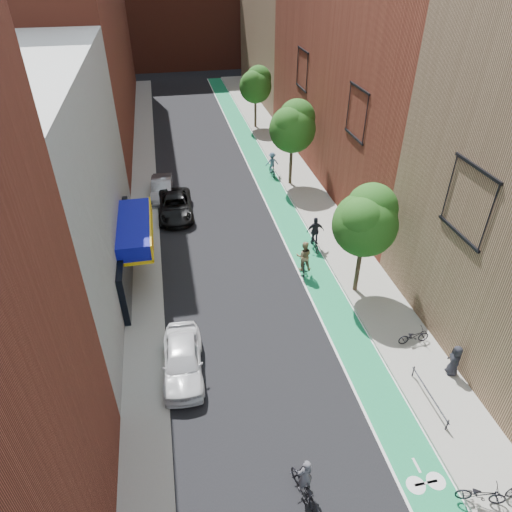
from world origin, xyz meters
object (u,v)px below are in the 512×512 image
pedestrian (455,360)px  parked_car_white (183,360)px  parked_car_black (175,206)px  cyclist_lane_mid (315,237)px  parked_car_silver (162,188)px  cyclist_lane_far (272,165)px  cyclist_lead (305,486)px  cyclist_lane_near (304,261)px

pedestrian → parked_car_white: bearing=-91.8°
parked_car_black → cyclist_lane_mid: 10.49m
parked_car_silver → cyclist_lane_mid: 13.11m
cyclist_lane_far → pedestrian: cyclist_lane_far is taller
parked_car_silver → cyclist_lane_mid: cyclist_lane_mid is taller
parked_car_black → parked_car_silver: size_ratio=1.18×
cyclist_lane_mid → cyclist_lane_far: 11.38m
parked_car_white → cyclist_lead: (3.76, -6.59, -0.11)m
parked_car_silver → cyclist_lane_mid: size_ratio=1.96×
parked_car_silver → cyclist_lane_far: (9.16, 2.12, 0.18)m
parked_car_white → cyclist_lane_far: (8.84, 19.97, 0.13)m
parked_car_black → cyclist_lane_far: size_ratio=2.56×
cyclist_lane_mid → pedestrian: size_ratio=1.39×
parked_car_black → cyclist_lane_mid: (8.44, -6.23, 0.17)m
cyclist_lane_near → cyclist_lead: bearing=87.7°
parked_car_silver → parked_car_black: bearing=-70.4°
parked_car_black → cyclist_lead: 21.65m
cyclist_lane_far → parked_car_black: bearing=28.1°
cyclist_lane_far → cyclist_lane_near: bearing=80.6°
cyclist_lane_mid → cyclist_lane_far: size_ratio=1.11×
cyclist_lane_near → cyclist_lane_mid: (1.50, 2.53, -0.10)m
cyclist_lane_far → parked_car_silver: bearing=9.3°
parked_car_white → parked_car_silver: 17.85m
cyclist_lane_near → cyclist_lane_mid: 2.95m
parked_car_silver → pedestrian: 23.83m
parked_car_white → cyclist_lead: cyclist_lead is taller
parked_car_silver → pedestrian: (12.18, -20.48, 0.23)m
parked_car_white → pedestrian: 12.15m
cyclist_lead → cyclist_lane_far: bearing=-115.5°
cyclist_lane_near → cyclist_lane_far: 13.98m
parked_car_white → parked_car_black: 14.83m
parked_car_silver → parked_car_white: bearing=-84.9°
parked_car_silver → cyclist_lane_near: bearing=-52.5°
cyclist_lane_far → pedestrian: bearing=93.9°
parked_car_black → parked_car_silver: 3.15m
parked_car_white → cyclist_lane_near: (7.46, 6.06, 0.22)m
parked_car_silver → cyclist_lane_mid: (9.28, -9.26, 0.16)m
cyclist_lane_mid → cyclist_lane_near: bearing=62.2°
parked_car_black → pedestrian: (11.34, -17.45, 0.24)m
cyclist_lane_mid → cyclist_lane_far: (-0.12, 11.38, 0.02)m
cyclist_lead → cyclist_lane_mid: bearing=-123.5°
cyclist_lane_near → pedestrian: 9.74m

